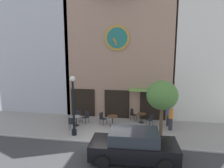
{
  "coord_description": "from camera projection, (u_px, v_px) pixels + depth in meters",
  "views": [
    {
      "loc": [
        1.97,
        -10.58,
        5.38
      ],
      "look_at": [
        -0.24,
        2.41,
        3.19
      ],
      "focal_mm": 31.44,
      "sensor_mm": 36.0,
      "label": 1
    }
  ],
  "objects": [
    {
      "name": "neighbor_building_left",
      "position": [
        43.0,
        47.0,
        18.43
      ],
      "size": [
        6.62,
        4.01,
        11.68
      ],
      "color": "#B2B2BC",
      "rests_on": "ground_plane"
    },
    {
      "name": "cafe_chair_under_awning",
      "position": [
        72.0,
        123.0,
        13.55
      ],
      "size": [
        0.42,
        0.42,
        0.9
      ],
      "color": "black",
      "rests_on": "ground_plane"
    },
    {
      "name": "clock_building",
      "position": [
        119.0,
        45.0,
        16.39
      ],
      "size": [
        8.65,
        3.65,
        11.56
      ],
      "color": "#9E7A66",
      "rests_on": "ground_plane"
    },
    {
      "name": "ground_plane",
      "position": [
        106.0,
        152.0,
        10.66
      ],
      "size": [
        26.74,
        11.39,
        0.13
      ],
      "color": "gray"
    },
    {
      "name": "cafe_table_near_door",
      "position": [
        142.0,
        116.0,
        14.93
      ],
      "size": [
        0.72,
        0.72,
        0.72
      ],
      "color": "black",
      "rests_on": "ground_plane"
    },
    {
      "name": "cafe_chair_corner",
      "position": [
        86.0,
        116.0,
        14.91
      ],
      "size": [
        0.54,
        0.54,
        0.9
      ],
      "color": "black",
      "rests_on": "ground_plane"
    },
    {
      "name": "cafe_chair_facing_wall",
      "position": [
        150.0,
        119.0,
        14.25
      ],
      "size": [
        0.56,
        0.56,
        0.9
      ],
      "color": "black",
      "rests_on": "ground_plane"
    },
    {
      "name": "neighbor_building_right",
      "position": [
        211.0,
        34.0,
        15.71
      ],
      "size": [
        5.83,
        3.74,
        13.5
      ],
      "color": "silver",
      "rests_on": "ground_plane"
    },
    {
      "name": "pedestrian_orange",
      "position": [
        171.0,
        118.0,
        13.48
      ],
      "size": [
        0.42,
        0.42,
        1.67
      ],
      "color": "#2D2D38",
      "rests_on": "ground_plane"
    },
    {
      "name": "street_lamp",
      "position": [
        73.0,
        106.0,
        12.48
      ],
      "size": [
        0.36,
        0.36,
        3.89
      ],
      "color": "black",
      "rests_on": "ground_plane"
    },
    {
      "name": "cafe_table_leftmost",
      "position": [
        76.0,
        119.0,
        14.33
      ],
      "size": [
        0.65,
        0.65,
        0.72
      ],
      "color": "black",
      "rests_on": "ground_plane"
    },
    {
      "name": "cafe_chair_near_tree",
      "position": [
        102.0,
        117.0,
        14.6
      ],
      "size": [
        0.54,
        0.54,
        0.9
      ],
      "color": "black",
      "rests_on": "ground_plane"
    },
    {
      "name": "cafe_chair_by_entrance",
      "position": [
        78.0,
        115.0,
        15.1
      ],
      "size": [
        0.41,
        0.41,
        0.9
      ],
      "color": "black",
      "rests_on": "ground_plane"
    },
    {
      "name": "street_tree",
      "position": [
        162.0,
        96.0,
        11.5
      ],
      "size": [
        1.84,
        1.65,
        3.72
      ],
      "color": "brown",
      "rests_on": "ground_plane"
    },
    {
      "name": "cafe_chair_outer",
      "position": [
        133.0,
        114.0,
        15.47
      ],
      "size": [
        0.54,
        0.54,
        0.9
      ],
      "color": "black",
      "rests_on": "ground_plane"
    },
    {
      "name": "pedestrian_blue",
      "position": [
        169.0,
        114.0,
        14.26
      ],
      "size": [
        0.35,
        0.35,
        1.67
      ],
      "color": "#2D2D38",
      "rests_on": "ground_plane"
    },
    {
      "name": "parked_car_black",
      "position": [
        134.0,
        146.0,
        9.74
      ],
      "size": [
        4.39,
        2.19,
        1.55
      ],
      "color": "black",
      "rests_on": "ground_plane"
    },
    {
      "name": "cafe_table_center_right",
      "position": [
        112.0,
        119.0,
        14.27
      ],
      "size": [
        0.77,
        0.77,
        0.75
      ],
      "color": "black",
      "rests_on": "ground_plane"
    }
  ]
}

